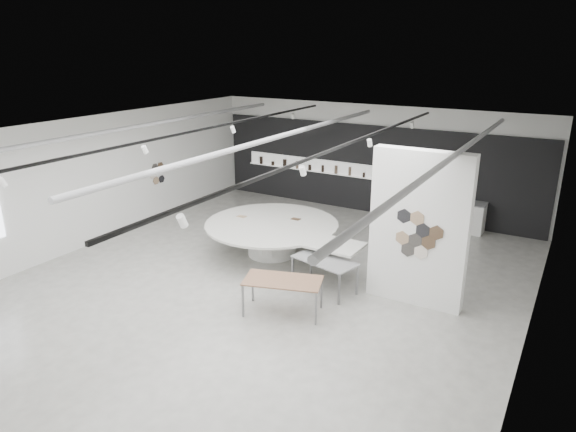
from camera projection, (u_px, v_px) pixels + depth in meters
The scene contains 7 objects.
room at pixel (260, 205), 12.31m from camera, with size 12.02×14.02×3.82m.
back_wall_display at pixel (368, 169), 18.15m from camera, with size 11.80×0.27×3.10m.
partition_column at pixel (419, 229), 11.49m from camera, with size 2.20×0.38×3.60m.
display_island at pixel (274, 234), 14.53m from camera, with size 4.86×3.85×0.97m.
sample_table_wood at pixel (283, 282), 11.33m from camera, with size 1.89×1.34×0.80m.
sample_table_stone at pixel (325, 263), 12.38m from camera, with size 1.70×1.12×0.80m.
kitchen_counter at pixel (457, 215), 16.59m from camera, with size 1.75×0.70×1.37m.
Camera 1 is at (6.43, -9.81, 5.72)m, focal length 32.00 mm.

